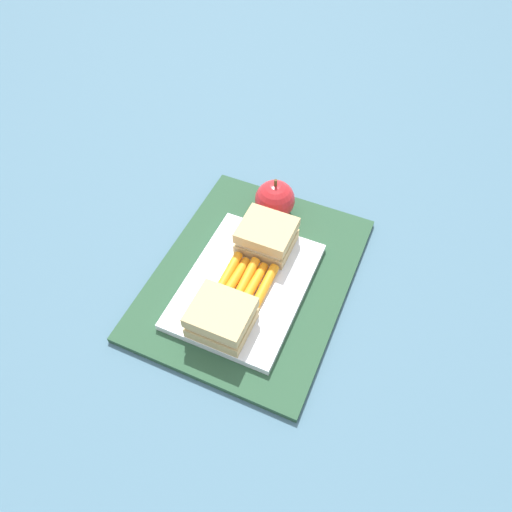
{
  "coord_description": "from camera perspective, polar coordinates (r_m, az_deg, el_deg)",
  "views": [
    {
      "loc": [
        -0.39,
        -0.18,
        0.61
      ],
      "look_at": [
        0.01,
        0.0,
        0.04
      ],
      "focal_mm": 34.29,
      "sensor_mm": 36.0,
      "label": 1
    }
  ],
  "objects": [
    {
      "name": "ground_plane",
      "position": [
        0.75,
        -0.39,
        -2.67
      ],
      "size": [
        2.4,
        2.4,
        0.0
      ],
      "primitive_type": "plane",
      "color": "#42667A"
    },
    {
      "name": "apple",
      "position": [
        0.8,
        2.22,
        6.57
      ],
      "size": [
        0.07,
        0.07,
        0.08
      ],
      "color": "red",
      "rests_on": "lunchbag_mat"
    },
    {
      "name": "lunchbag_mat",
      "position": [
        0.74,
        -0.39,
        -2.45
      ],
      "size": [
        0.36,
        0.28,
        0.01
      ],
      "primitive_type": "cube",
      "color": "#284C33",
      "rests_on": "ground_plane"
    },
    {
      "name": "sandwich_half_right",
      "position": [
        0.74,
        1.26,
        2.36
      ],
      "size": [
        0.07,
        0.08,
        0.04
      ],
      "color": "tan",
      "rests_on": "food_tray"
    },
    {
      "name": "carrot_sticks_bundle",
      "position": [
        0.71,
        -1.2,
        -2.85
      ],
      "size": [
        0.08,
        0.07,
        0.02
      ],
      "color": "orange",
      "rests_on": "food_tray"
    },
    {
      "name": "sandwich_half_left",
      "position": [
        0.66,
        -4.07,
        -7.15
      ],
      "size": [
        0.07,
        0.08,
        0.04
      ],
      "color": "tan",
      "rests_on": "food_tray"
    },
    {
      "name": "food_tray",
      "position": [
        0.72,
        -1.2,
        -3.42
      ],
      "size": [
        0.23,
        0.17,
        0.01
      ],
      "primitive_type": "cube",
      "color": "white",
      "rests_on": "lunchbag_mat"
    }
  ]
}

